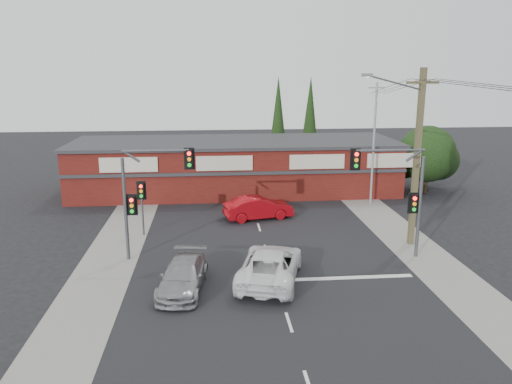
{
  "coord_description": "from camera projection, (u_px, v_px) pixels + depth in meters",
  "views": [
    {
      "loc": [
        -2.98,
        -23.59,
        9.92
      ],
      "look_at": [
        -0.55,
        3.0,
        3.31
      ],
      "focal_mm": 35.0,
      "sensor_mm": 36.0,
      "label": 1
    }
  ],
  "objects": [
    {
      "name": "power_lines",
      "position": [
        474.0,
        90.0,
        21.65
      ],
      "size": [
        2.01,
        29.0,
        1.22
      ],
      "color": "black",
      "rests_on": "ground"
    },
    {
      "name": "ground",
      "position": [
        272.0,
        269.0,
        25.45
      ],
      "size": [
        120.0,
        120.0,
        0.0
      ],
      "primitive_type": "plane",
      "color": "black",
      "rests_on": "ground"
    },
    {
      "name": "traffic_mast_left",
      "position": [
        145.0,
        187.0,
        25.88
      ],
      "size": [
        3.77,
        0.27,
        5.97
      ],
      "color": "#47494C",
      "rests_on": "ground"
    },
    {
      "name": "utility_pole",
      "position": [
        415.0,
        152.0,
        27.79
      ],
      "size": [
        4.38,
        0.59,
        10.0
      ],
      "color": "brown",
      "rests_on": "ground"
    },
    {
      "name": "shop_building",
      "position": [
        235.0,
        166.0,
        41.27
      ],
      "size": [
        27.3,
        8.4,
        4.22
      ],
      "color": "#4B120F",
      "rests_on": "ground"
    },
    {
      "name": "steel_pole",
      "position": [
        374.0,
        142.0,
        36.72
      ],
      "size": [
        1.2,
        0.16,
        9.0
      ],
      "color": "gray",
      "rests_on": "ground"
    },
    {
      "name": "conifer_near",
      "position": [
        278.0,
        117.0,
        47.65
      ],
      "size": [
        1.8,
        1.8,
        9.25
      ],
      "color": "#2D2116",
      "rests_on": "ground"
    },
    {
      "name": "traffic_mast_right",
      "position": [
        400.0,
        186.0,
        26.08
      ],
      "size": [
        3.96,
        0.27,
        5.97
      ],
      "color": "#47494C",
      "rests_on": "ground"
    },
    {
      "name": "verge_right",
      "position": [
        398.0,
        233.0,
        31.04
      ],
      "size": [
        3.0,
        70.0,
        0.02
      ],
      "primitive_type": "cube",
      "color": "gray",
      "rests_on": "ground"
    },
    {
      "name": "conifer_far",
      "position": [
        310.0,
        114.0,
        49.89
      ],
      "size": [
        1.8,
        1.8,
        9.25
      ],
      "color": "#2D2116",
      "rests_on": "ground"
    },
    {
      "name": "tree_cluster",
      "position": [
        427.0,
        157.0,
        40.98
      ],
      "size": [
        5.9,
        5.1,
        5.5
      ],
      "color": "#2D2116",
      "rests_on": "ground"
    },
    {
      "name": "red_sedan",
      "position": [
        258.0,
        208.0,
        33.77
      ],
      "size": [
        4.91,
        2.64,
        1.54
      ],
      "primitive_type": "imported",
      "rotation": [
        0.0,
        0.0,
        1.8
      ],
      "color": "#970910",
      "rests_on": "ground"
    },
    {
      "name": "road_strip",
      "position": [
        262.0,
        237.0,
        30.29
      ],
      "size": [
        14.0,
        70.0,
        0.01
      ],
      "primitive_type": "cube",
      "color": "black",
      "rests_on": "ground"
    },
    {
      "name": "pedestal_signal",
      "position": [
        142.0,
        197.0,
        30.05
      ],
      "size": [
        0.55,
        0.27,
        3.38
      ],
      "color": "#47494C",
      "rests_on": "ground"
    },
    {
      "name": "white_suv",
      "position": [
        270.0,
        265.0,
        23.86
      ],
      "size": [
        4.05,
        6.24,
        1.6
      ],
      "primitive_type": "imported",
      "rotation": [
        0.0,
        0.0,
        2.88
      ],
      "color": "white",
      "rests_on": "ground"
    },
    {
      "name": "silver_suv",
      "position": [
        183.0,
        276.0,
        22.87
      ],
      "size": [
        2.48,
        4.9,
        1.36
      ],
      "primitive_type": "imported",
      "rotation": [
        0.0,
        0.0,
        -0.12
      ],
      "color": "gray",
      "rests_on": "ground"
    },
    {
      "name": "stop_line",
      "position": [
        347.0,
        278.0,
        24.31
      ],
      "size": [
        6.5,
        0.35,
        0.01
      ],
      "primitive_type": "cube",
      "color": "silver",
      "rests_on": "ground"
    },
    {
      "name": "lane_dashes",
      "position": [
        276.0,
        280.0,
        24.06
      ],
      "size": [
        0.12,
        34.72,
        0.01
      ],
      "color": "silver",
      "rests_on": "ground"
    },
    {
      "name": "verge_left",
      "position": [
        119.0,
        241.0,
        29.53
      ],
      "size": [
        3.0,
        70.0,
        0.02
      ],
      "primitive_type": "cube",
      "color": "gray",
      "rests_on": "ground"
    }
  ]
}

